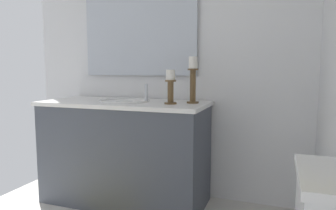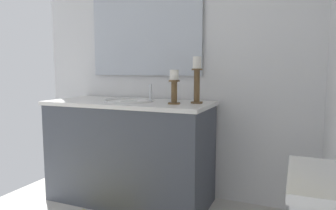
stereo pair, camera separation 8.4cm
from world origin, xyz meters
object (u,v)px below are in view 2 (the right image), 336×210
at_px(candle_holder_tall, 197,78).
at_px(sink_basin, 129,106).
at_px(mirror, 145,28).
at_px(candle_holder_short, 174,86).
at_px(vanity_cabinet, 130,151).

bearing_deg(candle_holder_tall, sink_basin, -83.34).
bearing_deg(mirror, candle_holder_short, 50.91).
relative_size(mirror, candle_holder_short, 4.13).
height_order(sink_basin, candle_holder_short, candle_holder_short).
distance_m(vanity_cabinet, candle_holder_tall, 0.80).
height_order(mirror, candle_holder_tall, mirror).
distance_m(mirror, candle_holder_tall, 0.72).
bearing_deg(candle_holder_short, sink_basin, -96.80).
relative_size(mirror, candle_holder_tall, 2.99).
distance_m(vanity_cabinet, mirror, 1.05).
distance_m(vanity_cabinet, candle_holder_short, 0.67).
xyz_separation_m(vanity_cabinet, candle_holder_tall, (-0.06, 0.54, 0.59)).
bearing_deg(vanity_cabinet, mirror, 179.99).
relative_size(vanity_cabinet, candle_holder_short, 5.31).
bearing_deg(sink_basin, vanity_cabinet, -90.00).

